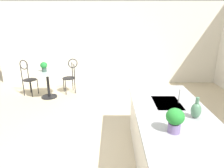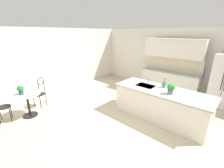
# 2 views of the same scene
# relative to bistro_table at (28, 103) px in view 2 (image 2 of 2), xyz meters

# --- Properties ---
(ground_plane) EXTENTS (40.00, 40.00, 0.00)m
(ground_plane) POSITION_rel_bistro_table_xyz_m (2.78, 1.83, -0.45)
(ground_plane) COLOR beige
(wall_back) EXTENTS (9.00, 0.12, 2.70)m
(wall_back) POSITION_rel_bistro_table_xyz_m (2.78, 5.49, 0.90)
(wall_back) COLOR silver
(wall_back) RESTS_ON ground
(wall_left_window) EXTENTS (0.12, 7.80, 2.70)m
(wall_left_window) POSITION_rel_bistro_table_xyz_m (-1.48, 1.83, 0.90)
(wall_left_window) COLOR silver
(wall_left_window) RESTS_ON ground
(kitchen_island) EXTENTS (2.80, 1.06, 0.92)m
(kitchen_island) POSITION_rel_bistro_table_xyz_m (3.08, 2.68, 0.02)
(kitchen_island) COLOR white
(kitchen_island) RESTS_ON ground
(back_counter_run) EXTENTS (2.44, 0.64, 1.52)m
(back_counter_run) POSITION_rel_bistro_table_xyz_m (2.38, 5.03, 0.05)
(back_counter_run) COLOR white
(back_counter_run) RESTS_ON ground
(upper_cabinet_run) EXTENTS (2.40, 0.36, 0.76)m
(upper_cabinet_run) POSITION_rel_bistro_table_xyz_m (2.38, 5.01, 1.45)
(upper_cabinet_run) COLOR white
(upper_cabinet_run) RESTS_ON back_counter_run
(bistro_table) EXTENTS (0.80, 0.80, 0.74)m
(bistro_table) POSITION_rel_bistro_table_xyz_m (0.00, 0.00, 0.00)
(bistro_table) COLOR black
(bistro_table) RESTS_ON ground
(chair_near_window) EXTENTS (0.48, 0.52, 1.04)m
(chair_near_window) POSITION_rel_bistro_table_xyz_m (-0.23, -0.65, 0.13)
(chair_near_window) COLOR black
(chair_near_window) RESTS_ON ground
(chair_by_island) EXTENTS (0.50, 0.52, 1.04)m
(chair_by_island) POSITION_rel_bistro_table_xyz_m (-0.42, 0.56, 0.13)
(chair_by_island) COLOR black
(chair_by_island) RESTS_ON ground
(sink_faucet) EXTENTS (0.02, 0.02, 0.22)m
(sink_faucet) POSITION_rel_bistro_table_xyz_m (2.53, 2.86, 0.58)
(sink_faucet) COLOR #B2B5BA
(sink_faucet) RESTS_ON kitchen_island
(potted_plant_on_table) EXTENTS (0.19, 0.19, 0.27)m
(potted_plant_on_table) POSITION_rel_bistro_table_xyz_m (-0.10, -0.10, 0.45)
(potted_plant_on_table) COLOR #385147
(potted_plant_on_table) RESTS_ON bistro_table
(potted_plant_counter_near) EXTENTS (0.21, 0.21, 0.29)m
(potted_plant_counter_near) POSITION_rel_bistro_table_xyz_m (3.38, 2.53, 0.64)
(potted_plant_counter_near) COLOR #7A669E
(potted_plant_counter_near) RESTS_ON kitchen_island
(vase_on_counter) EXTENTS (0.13, 0.13, 0.29)m
(vase_on_counter) POSITION_rel_bistro_table_xyz_m (3.03, 2.91, 0.58)
(vase_on_counter) COLOR #4C7A5B
(vase_on_counter) RESTS_ON kitchen_island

